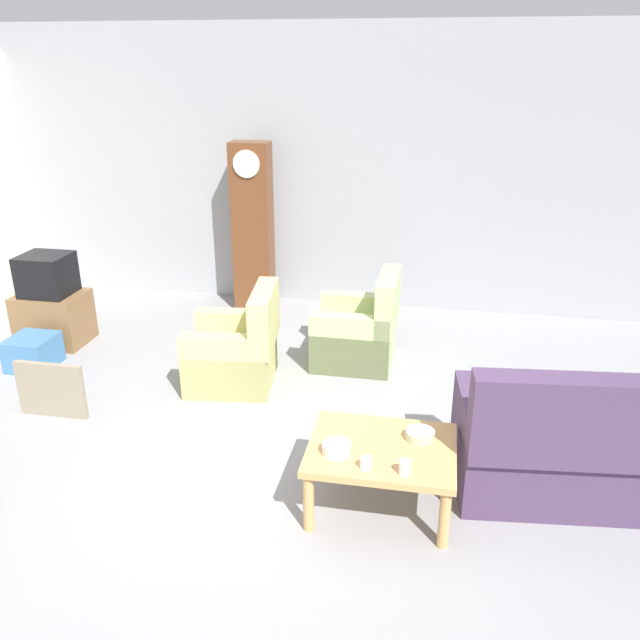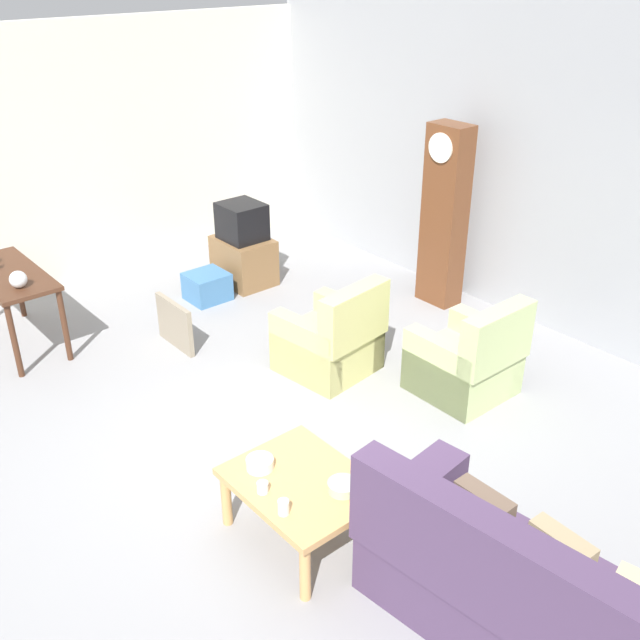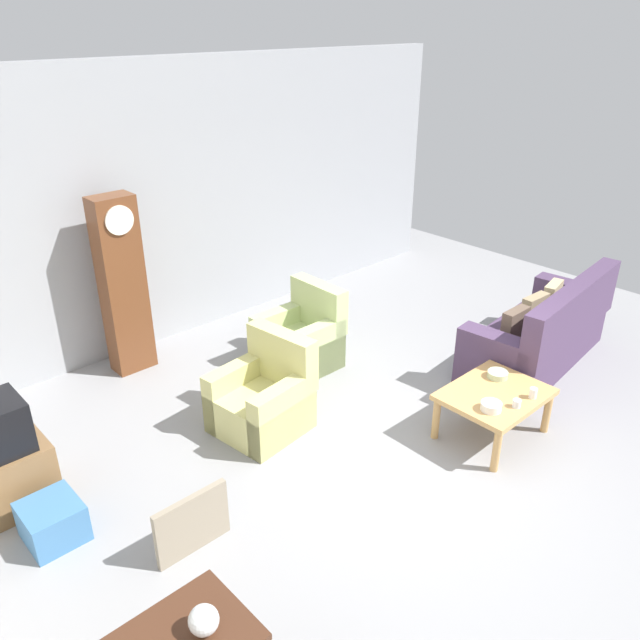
# 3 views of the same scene
# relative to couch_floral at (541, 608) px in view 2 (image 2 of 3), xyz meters

# --- Properties ---
(ground_plane) EXTENTS (10.40, 10.40, 0.00)m
(ground_plane) POSITION_rel_couch_floral_xyz_m (-2.35, -0.10, -0.36)
(ground_plane) COLOR gray
(garage_door_wall) EXTENTS (8.40, 0.16, 3.20)m
(garage_door_wall) POSITION_rel_couch_floral_xyz_m (-2.35, 3.50, 1.24)
(garage_door_wall) COLOR #9EA0A5
(garage_door_wall) RESTS_ON ground_plane
(pegboard_wall_left) EXTENTS (0.12, 6.40, 2.88)m
(pegboard_wall_left) POSITION_rel_couch_floral_xyz_m (-6.55, 0.30, 1.08)
(pegboard_wall_left) COLOR silver
(pegboard_wall_left) RESTS_ON ground_plane
(couch_floral) EXTENTS (2.18, 1.09, 1.04)m
(couch_floral) POSITION_rel_couch_floral_xyz_m (0.00, 0.00, 0.00)
(couch_floral) COLOR #4C3856
(couch_floral) RESTS_ON ground_plane
(armchair_olive_near) EXTENTS (0.88, 0.85, 0.92)m
(armchair_olive_near) POSITION_rel_couch_floral_xyz_m (-3.04, 1.13, -0.05)
(armchair_olive_near) COLOR #CCC67A
(armchair_olive_near) RESTS_ON ground_plane
(armchair_olive_far) EXTENTS (0.79, 0.76, 0.92)m
(armchair_olive_far) POSITION_rel_couch_floral_xyz_m (-1.99, 1.80, -0.05)
(armchair_olive_far) COLOR #B7C885
(armchair_olive_far) RESTS_ON ground_plane
(coffee_table_wood) EXTENTS (0.96, 0.76, 0.47)m
(coffee_table_wood) POSITION_rel_couch_floral_xyz_m (-1.55, -0.41, 0.04)
(coffee_table_wood) COLOR tan
(coffee_table_wood) RESTS_ON ground_plane
(console_table_dark) EXTENTS (1.30, 0.56, 0.78)m
(console_table_dark) POSITION_rel_couch_floral_xyz_m (-5.42, -0.89, 0.31)
(console_table_dark) COLOR #472819
(console_table_dark) RESTS_ON ground_plane
(grandfather_clock) EXTENTS (0.44, 0.30, 1.96)m
(grandfather_clock) POSITION_rel_couch_floral_xyz_m (-3.41, 3.04, 0.63)
(grandfather_clock) COLOR brown
(grandfather_clock) RESTS_ON ground_plane
(tv_stand_cabinet) EXTENTS (0.68, 0.52, 0.54)m
(tv_stand_cabinet) POSITION_rel_couch_floral_xyz_m (-5.22, 1.67, -0.08)
(tv_stand_cabinet) COLOR brown
(tv_stand_cabinet) RESTS_ON ground_plane
(tv_crt) EXTENTS (0.48, 0.44, 0.42)m
(tv_crt) POSITION_rel_couch_floral_xyz_m (-5.22, 1.67, 0.40)
(tv_crt) COLOR black
(tv_crt) RESTS_ON tv_stand_cabinet
(framed_picture_leaning) EXTENTS (0.60, 0.05, 0.49)m
(framed_picture_leaning) POSITION_rel_couch_floral_xyz_m (-4.38, 0.26, -0.11)
(framed_picture_leaning) COLOR gray
(framed_picture_leaning) RESTS_ON ground_plane
(storage_box_blue) EXTENTS (0.41, 0.43, 0.31)m
(storage_box_blue) POSITION_rel_couch_floral_xyz_m (-5.10, 1.08, -0.20)
(storage_box_blue) COLOR teal
(storage_box_blue) RESTS_ON ground_plane
(glass_dome_cloche) EXTENTS (0.16, 0.16, 0.16)m
(glass_dome_cloche) POSITION_rel_couch_floral_xyz_m (-5.01, -0.93, 0.50)
(glass_dome_cloche) COLOR silver
(glass_dome_cloche) RESTS_ON console_table_dark
(cup_white_porcelain) EXTENTS (0.07, 0.07, 0.10)m
(cup_white_porcelain) POSITION_rel_couch_floral_xyz_m (-1.39, -0.69, 0.16)
(cup_white_porcelain) COLOR white
(cup_white_porcelain) RESTS_ON coffee_table_wood
(cup_blue_rimmed) EXTENTS (0.07, 0.07, 0.07)m
(cup_blue_rimmed) POSITION_rel_couch_floral_xyz_m (-1.63, -0.67, 0.15)
(cup_blue_rimmed) COLOR silver
(cup_blue_rimmed) RESTS_ON coffee_table_wood
(bowl_white_stacked) EXTENTS (0.18, 0.18, 0.07)m
(bowl_white_stacked) POSITION_rel_couch_floral_xyz_m (-1.83, -0.55, 0.15)
(bowl_white_stacked) COLOR white
(bowl_white_stacked) RESTS_ON coffee_table_wood
(bowl_shallow_green) EXTENTS (0.19, 0.19, 0.06)m
(bowl_shallow_green) POSITION_rel_couch_floral_xyz_m (-1.31, -0.28, 0.14)
(bowl_shallow_green) COLOR #B2C69E
(bowl_shallow_green) RESTS_ON coffee_table_wood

